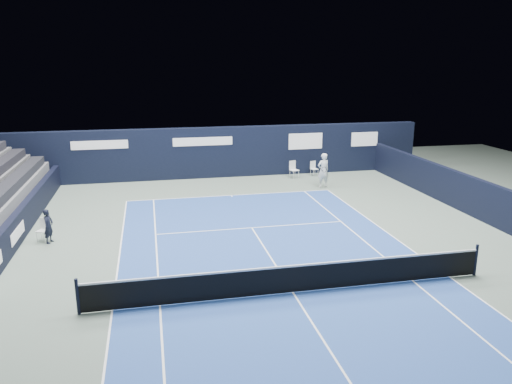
{
  "coord_description": "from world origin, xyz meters",
  "views": [
    {
      "loc": [
        -4.15,
        -13.74,
        7.08
      ],
      "look_at": [
        0.43,
        7.54,
        1.3
      ],
      "focal_mm": 35.0,
      "sensor_mm": 36.0,
      "label": 1
    }
  ],
  "objects_px": {
    "folding_chair_back_a": "(293,168)",
    "line_judge_chair": "(44,228)",
    "folding_chair_back_b": "(314,167)",
    "tennis_player": "(323,170)",
    "tennis_net": "(293,278)"
  },
  "relations": [
    {
      "from": "folding_chair_back_a",
      "to": "folding_chair_back_b",
      "type": "height_order",
      "value": "folding_chair_back_a"
    },
    {
      "from": "folding_chair_back_b",
      "to": "line_judge_chair",
      "type": "height_order",
      "value": "line_judge_chair"
    },
    {
      "from": "tennis_net",
      "to": "tennis_player",
      "type": "bearing_deg",
      "value": 66.63
    },
    {
      "from": "folding_chair_back_b",
      "to": "tennis_player",
      "type": "bearing_deg",
      "value": -115.14
    },
    {
      "from": "tennis_net",
      "to": "tennis_player",
      "type": "relative_size",
      "value": 6.54
    },
    {
      "from": "folding_chair_back_a",
      "to": "line_judge_chair",
      "type": "xyz_separation_m",
      "value": [
        -12.97,
        -8.59,
        -0.07
      ]
    },
    {
      "from": "line_judge_chair",
      "to": "tennis_net",
      "type": "xyz_separation_m",
      "value": [
        8.51,
        -6.66,
        -0.03
      ]
    },
    {
      "from": "folding_chair_back_a",
      "to": "tennis_player",
      "type": "relative_size",
      "value": 0.53
    },
    {
      "from": "folding_chair_back_b",
      "to": "tennis_net",
      "type": "bearing_deg",
      "value": -127.33
    },
    {
      "from": "line_judge_chair",
      "to": "tennis_net",
      "type": "height_order",
      "value": "tennis_net"
    },
    {
      "from": "tennis_player",
      "to": "folding_chair_back_b",
      "type": "bearing_deg",
      "value": 81.48
    },
    {
      "from": "folding_chair_back_b",
      "to": "tennis_net",
      "type": "distance_m",
      "value": 16.68
    },
    {
      "from": "folding_chair_back_b",
      "to": "tennis_player",
      "type": "distance_m",
      "value": 3.07
    },
    {
      "from": "folding_chair_back_a",
      "to": "line_judge_chair",
      "type": "height_order",
      "value": "folding_chair_back_a"
    },
    {
      "from": "folding_chair_back_a",
      "to": "line_judge_chair",
      "type": "bearing_deg",
      "value": -166.18
    }
  ]
}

